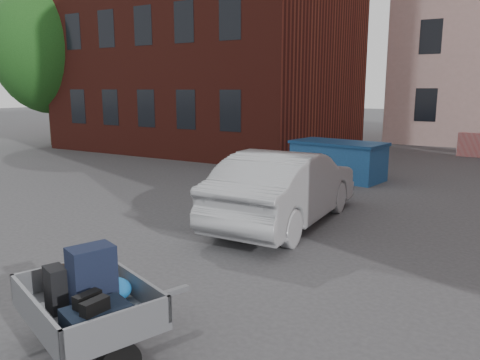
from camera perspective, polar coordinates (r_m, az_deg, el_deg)
The scene contains 6 objects.
ground at distance 8.06m, azimuth -0.98°, elevation -9.20°, with size 120.00×120.00×0.00m, color #38383A.
far_building at distance 37.21m, azimuth -9.68°, elevation 12.82°, with size 6.00×6.00×8.00m, color maroon.
tree at distance 25.35m, azimuth -22.40°, elevation 15.69°, with size 5.28×5.28×8.30m.
trailer at distance 5.34m, azimuth -18.18°, elevation -13.70°, with size 1.88×1.98×1.20m.
dumpster at distance 14.93m, azimuth 11.84°, elevation 2.39°, with size 3.00×1.88×1.18m.
silver_car at distance 9.82m, azimuth 5.60°, elevation -0.85°, with size 1.63×4.68×1.54m, color #999B9F.
Camera 1 is at (3.97, -6.43, 2.80)m, focal length 35.00 mm.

